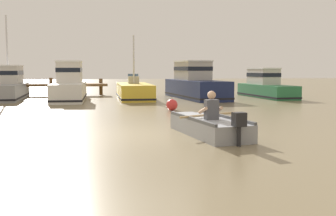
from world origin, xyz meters
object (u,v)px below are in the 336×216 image
object	(u,v)px
moored_boat_white	(69,86)
moored_boat_yellow	(134,92)
moored_boat_grey	(9,86)
moored_boat_green	(265,86)
moored_boat_navy	(195,84)
rowboat_with_person	(208,125)
mooring_buoy	(172,105)

from	to	relation	value
moored_boat_white	moored_boat_yellow	world-z (taller)	moored_boat_yellow
moored_boat_grey	moored_boat_green	size ratio (longest dim) A/B	1.14
moored_boat_grey	moored_boat_navy	distance (m)	11.05
moored_boat_grey	rowboat_with_person	bearing A→B (deg)	-62.09
mooring_buoy	rowboat_with_person	bearing A→B (deg)	-92.66
rowboat_with_person	moored_boat_navy	size ratio (longest dim) A/B	0.55
moored_boat_grey	moored_boat_yellow	world-z (taller)	moored_boat_grey
moored_boat_yellow	moored_boat_grey	bearing A→B (deg)	169.26
moored_boat_white	rowboat_with_person	bearing A→B (deg)	-71.95
rowboat_with_person	mooring_buoy	world-z (taller)	rowboat_with_person
mooring_buoy	moored_boat_grey	bearing A→B (deg)	133.96
moored_boat_grey	moored_boat_yellow	bearing A→B (deg)	-10.74
moored_boat_green	mooring_buoy	size ratio (longest dim) A/B	11.45
moored_boat_yellow	mooring_buoy	world-z (taller)	moored_boat_yellow
moored_boat_white	mooring_buoy	world-z (taller)	moored_boat_white
moored_boat_yellow	moored_boat_green	xyz separation A→B (m)	(8.16, -0.28, 0.25)
rowboat_with_person	moored_boat_navy	distance (m)	13.63
moored_boat_grey	mooring_buoy	world-z (taller)	moored_boat_grey
moored_boat_navy	moored_boat_green	size ratio (longest dim) A/B	1.21
moored_boat_navy	mooring_buoy	xyz separation A→B (m)	(-2.79, -6.89, -0.61)
moored_boat_white	mooring_buoy	bearing A→B (deg)	-55.78
rowboat_with_person	moored_boat_yellow	xyz separation A→B (m)	(-0.56, 13.44, 0.18)
moored_boat_grey	moored_boat_white	world-z (taller)	moored_boat_grey
moored_boat_white	moored_boat_navy	world-z (taller)	moored_boat_navy
moored_boat_grey	moored_boat_navy	xyz separation A→B (m)	(10.94, -1.56, 0.10)
rowboat_with_person	moored_boat_navy	xyz separation A→B (m)	(3.08, 13.26, 0.60)
mooring_buoy	moored_boat_navy	bearing A→B (deg)	67.97
rowboat_with_person	moored_boat_white	bearing A→B (deg)	108.05
moored_boat_white	mooring_buoy	distance (m)	8.12
moored_boat_green	mooring_buoy	distance (m)	9.98
moored_boat_navy	moored_boat_white	bearing A→B (deg)	-178.54
rowboat_with_person	moored_boat_grey	bearing A→B (deg)	117.91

